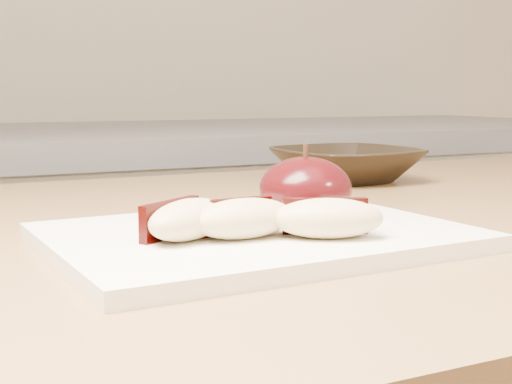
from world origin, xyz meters
name	(u,v)px	position (x,y,z in m)	size (l,w,h in m)	color
cutting_board	(256,237)	(0.08, 0.41, 0.91)	(0.27, 0.20, 0.01)	white
apple_half	(306,189)	(0.15, 0.45, 0.93)	(0.08, 0.08, 0.06)	black
apple_wedge_a	(187,219)	(0.03, 0.40, 0.92)	(0.08, 0.07, 0.03)	beige
apple_wedge_b	(242,218)	(0.06, 0.38, 0.92)	(0.07, 0.04, 0.03)	beige
apple_wedge_c	(328,218)	(0.11, 0.36, 0.92)	(0.08, 0.06, 0.03)	beige
bowl	(346,165)	(0.33, 0.67, 0.92)	(0.16, 0.16, 0.04)	black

